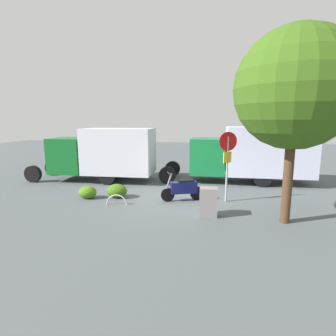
{
  "coord_description": "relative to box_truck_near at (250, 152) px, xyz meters",
  "views": [
    {
      "loc": [
        -1.1,
        11.09,
        3.29
      ],
      "look_at": [
        0.69,
        0.17,
        1.33
      ],
      "focal_mm": 28.55,
      "sensor_mm": 36.0,
      "label": 1
    }
  ],
  "objects": [
    {
      "name": "street_tree",
      "position": [
        -0.39,
        5.82,
        2.58
      ],
      "size": [
        3.67,
        3.67,
        6.07
      ],
      "color": "#47301E",
      "rests_on": "ground"
    },
    {
      "name": "stop_sign",
      "position": [
        1.4,
        3.8,
        0.27
      ],
      "size": [
        0.71,
        0.33,
        2.86
      ],
      "color": "#9E9EA3",
      "rests_on": "ground"
    },
    {
      "name": "shrub_mid_verge",
      "position": [
        6.03,
        3.97,
        -1.34
      ],
      "size": [
        0.88,
        0.72,
        0.6
      ],
      "primitive_type": "ellipsoid",
      "color": "#3B6415",
      "rests_on": "ground"
    },
    {
      "name": "bike_rack_hoop",
      "position": [
        5.7,
        4.95,
        -1.64
      ],
      "size": [
        0.85,
        0.1,
        0.85
      ],
      "primitive_type": "torus",
      "rotation": [
        1.57,
        0.0,
        0.06
      ],
      "color": "#B7B7BC",
      "rests_on": "ground"
    },
    {
      "name": "box_truck_near",
      "position": [
        0.0,
        0.0,
        0.0
      ],
      "size": [
        7.88,
        2.2,
        2.98
      ],
      "rotation": [
        0.0,
        0.0,
        -0.0
      ],
      "color": "black",
      "rests_on": "ground"
    },
    {
      "name": "motorcycle",
      "position": [
        3.15,
        3.96,
        -1.12
      ],
      "size": [
        1.73,
        0.82,
        1.2
      ],
      "rotation": [
        0.0,
        0.0,
        0.35
      ],
      "color": "black",
      "rests_on": "ground"
    },
    {
      "name": "shrub_near_sign",
      "position": [
        7.23,
        4.29,
        -1.37
      ],
      "size": [
        0.77,
        0.63,
        0.53
      ],
      "primitive_type": "ellipsoid",
      "color": "#437416",
      "rests_on": "ground"
    },
    {
      "name": "utility_cabinet",
      "position": [
        2.09,
        5.62,
        -1.13
      ],
      "size": [
        0.62,
        0.48,
        1.01
      ],
      "primitive_type": "cube",
      "rotation": [
        0.0,
        0.0,
        -0.02
      ],
      "color": "slate",
      "rests_on": "ground"
    },
    {
      "name": "ground_plane",
      "position": [
        3.14,
        3.57,
        -1.64
      ],
      "size": [
        60.0,
        60.0,
        0.0
      ],
      "primitive_type": "plane",
      "color": "#4B5154"
    },
    {
      "name": "box_truck_far",
      "position": [
        7.95,
        0.83,
        -0.04
      ],
      "size": [
        6.91,
        2.34,
        2.88
      ],
      "rotation": [
        0.0,
        0.0,
        0.02
      ],
      "color": "black",
      "rests_on": "ground"
    }
  ]
}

